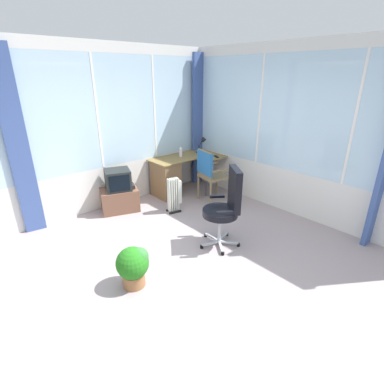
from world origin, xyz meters
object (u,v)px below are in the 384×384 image
at_px(desk, 169,176).
at_px(spray_bottle, 181,152).
at_px(tv_remote, 217,157).
at_px(tv_on_stand, 119,193).
at_px(potted_plant, 134,265).
at_px(office_chair, 227,203).
at_px(wooden_armchair, 209,170).
at_px(space_heater, 175,195).
at_px(desk_lamp, 203,142).

relative_size(desk, spray_bottle, 6.49).
height_order(tv_remote, tv_on_stand, tv_on_stand).
bearing_deg(potted_plant, office_chair, -3.91).
bearing_deg(tv_on_stand, tv_remote, -14.36).
distance_m(spray_bottle, wooden_armchair, 0.82).
relative_size(tv_remote, space_heater, 0.24).
distance_m(desk_lamp, spray_bottle, 0.58).
distance_m(desk_lamp, tv_remote, 0.50).
relative_size(desk_lamp, tv_on_stand, 0.44).
relative_size(tv_on_stand, space_heater, 1.22).
distance_m(desk, tv_remote, 1.05).
bearing_deg(desk, tv_on_stand, 179.10).
bearing_deg(space_heater, wooden_armchair, -7.15).
xyz_separation_m(tv_remote, potted_plant, (-2.84, -1.43, -0.47)).
bearing_deg(wooden_armchair, tv_remote, 29.57).
relative_size(desk_lamp, space_heater, 0.54).
xyz_separation_m(wooden_armchair, space_heater, (-0.75, 0.09, -0.33)).
height_order(desk, tv_remote, tv_remote).
height_order(tv_remote, spray_bottle, spray_bottle).
distance_m(tv_remote, spray_bottle, 0.73).
height_order(desk, tv_on_stand, tv_on_stand).
xyz_separation_m(desk_lamp, wooden_armchair, (-0.56, -0.74, -0.31)).
bearing_deg(potted_plant, desk_lamp, 32.95).
bearing_deg(spray_bottle, potted_plant, -140.19).
xyz_separation_m(desk, tv_on_stand, (-1.09, 0.02, -0.06)).
height_order(desk_lamp, wooden_armchair, desk_lamp).
distance_m(desk, desk_lamp, 1.07).
distance_m(tv_on_stand, space_heater, 0.99).
relative_size(desk_lamp, spray_bottle, 1.56).
distance_m(tv_on_stand, potted_plant, 2.12).
xyz_separation_m(spray_bottle, office_chair, (-0.87, -2.04, -0.19)).
xyz_separation_m(wooden_armchair, office_chair, (-0.88, -1.24, 0.00)).
height_order(tv_remote, office_chair, office_chair).
relative_size(spray_bottle, office_chair, 0.19).
distance_m(desk, office_chair, 2.09).
relative_size(tv_remote, office_chair, 0.13).
height_order(wooden_armchair, office_chair, office_chair).
bearing_deg(wooden_armchair, spray_bottle, 90.66).
height_order(office_chair, space_heater, office_chair).
bearing_deg(wooden_armchair, office_chair, -125.40).
distance_m(desk, potted_plant, 2.75).
height_order(desk, space_heater, desk).
bearing_deg(space_heater, desk, 60.12).
xyz_separation_m(desk, space_heater, (-0.39, -0.67, -0.08)).
height_order(office_chair, potted_plant, office_chair).
distance_m(tv_remote, tv_on_stand, 2.06).
bearing_deg(desk_lamp, space_heater, -153.83).
xyz_separation_m(desk, wooden_armchair, (0.36, -0.77, 0.24)).
height_order(tv_remote, wooden_armchair, wooden_armchair).
bearing_deg(office_chair, tv_on_stand, 105.68).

